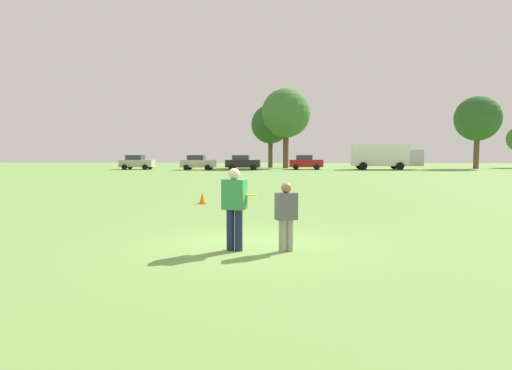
{
  "coord_description": "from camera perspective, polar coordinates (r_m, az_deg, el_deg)",
  "views": [
    {
      "loc": [
        0.81,
        -9.65,
        2.08
      ],
      "look_at": [
        0.04,
        1.3,
        1.27
      ],
      "focal_mm": 30.37,
      "sensor_mm": 36.0,
      "label": 1
    }
  ],
  "objects": [
    {
      "name": "parked_car_mid_right",
      "position": [
        54.85,
        6.55,
        3.0
      ],
      "size": [
        4.2,
        2.22,
        1.82
      ],
      "color": "maroon",
      "rests_on": "ground"
    },
    {
      "name": "player_thrower",
      "position": [
        9.19,
        -2.86,
        -2.55
      ],
      "size": [
        0.55,
        0.4,
        1.76
      ],
      "color": "#1E234C",
      "rests_on": "ground"
    },
    {
      "name": "ground_plane",
      "position": [
        9.91,
        -0.76,
        -7.88
      ],
      "size": [
        163.05,
        163.05,
        0.0
      ],
      "primitive_type": "plane",
      "color": "#6B9347"
    },
    {
      "name": "player_defender",
      "position": [
        9.15,
        3.99,
        -3.7
      ],
      "size": [
        0.5,
        0.4,
        1.46
      ],
      "color": "gray",
      "rests_on": "ground"
    },
    {
      "name": "tree_west_maple",
      "position": [
        59.76,
        3.96,
        9.39
      ],
      "size": [
        6.67,
        6.67,
        10.84
      ],
      "color": "brown",
      "rests_on": "ground"
    },
    {
      "name": "tree_west_oak",
      "position": [
        61.59,
        1.92,
        7.97
      ],
      "size": [
        5.44,
        5.44,
        8.85
      ],
      "color": "brown",
      "rests_on": "ground"
    },
    {
      "name": "parked_car_near_left",
      "position": [
        56.67,
        -15.44,
        2.92
      ],
      "size": [
        4.2,
        2.22,
        1.82
      ],
      "color": "#B7AD99",
      "rests_on": "ground"
    },
    {
      "name": "box_truck",
      "position": [
        56.49,
        16.57,
        3.73
      ],
      "size": [
        8.5,
        3.02,
        3.18
      ],
      "color": "white",
      "rests_on": "ground"
    },
    {
      "name": "traffic_cone",
      "position": [
        17.87,
        -7.07,
        -1.74
      ],
      "size": [
        0.32,
        0.32,
        0.48
      ],
      "color": "#D8590C",
      "rests_on": "ground"
    },
    {
      "name": "parked_car_mid_left",
      "position": [
        53.75,
        -7.66,
        2.97
      ],
      "size": [
        4.2,
        2.22,
        1.82
      ],
      "color": "#B7AD99",
      "rests_on": "ground"
    },
    {
      "name": "frisbee",
      "position": [
        9.21,
        -0.72,
        -1.31
      ],
      "size": [
        0.27,
        0.27,
        0.04
      ],
      "color": "yellow"
    },
    {
      "name": "parked_car_center",
      "position": [
        53.14,
        -1.79,
        2.99
      ],
      "size": [
        4.2,
        2.22,
        1.82
      ],
      "color": "black",
      "rests_on": "ground"
    },
    {
      "name": "tree_center_elm",
      "position": [
        64.51,
        27.16,
        7.77
      ],
      "size": [
        5.88,
        5.88,
        9.56
      ],
      "color": "brown",
      "rests_on": "ground"
    }
  ]
}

